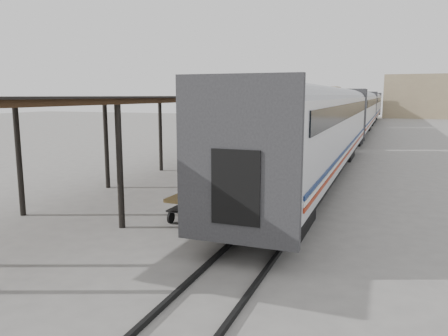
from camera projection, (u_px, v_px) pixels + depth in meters
ground at (187, 216)px, 15.34m from camera, size 160.00×160.00×0.00m
train at (357, 110)px, 44.94m from camera, size 3.45×76.01×4.01m
canopy at (270, 97)px, 38.01m from camera, size 4.90×64.30×4.15m
rails at (356, 135)px, 45.56m from camera, size 1.54×150.00×0.12m
building_far at (435, 96)px, 81.70m from camera, size 18.00×10.00×8.00m
building_left at (310, 101)px, 93.96m from camera, size 12.00×8.00×6.00m
baggage_cart at (197, 199)px, 15.00m from camera, size 1.36×2.45×0.86m
suitcase_stack at (198, 186)px, 15.30m from camera, size 1.32×1.03×0.58m
luggage_tug at (270, 141)px, 34.21m from camera, size 1.05×1.59×1.34m
porter at (196, 169)px, 14.12m from camera, size 0.69×0.82×1.90m
pedestrian at (252, 147)px, 28.30m from camera, size 1.11×0.75×1.75m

